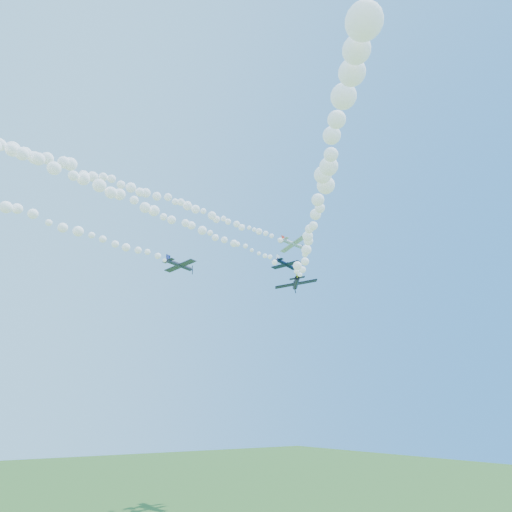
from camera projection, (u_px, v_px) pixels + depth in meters
plane_white at (293, 244)px, 104.28m from camera, size 7.55×7.78×2.51m
smoke_trail_white at (161, 198)px, 81.68m from camera, size 67.65×10.63×3.14m
plane_navy at (286, 264)px, 99.68m from camera, size 7.42×7.88×2.84m
smoke_trail_navy at (149, 208)px, 71.99m from camera, size 70.49×21.08×2.91m
plane_grey at (180, 265)px, 77.48m from camera, size 6.67×7.03×2.17m
plane_black at (296, 283)px, 77.15m from camera, size 7.06×6.73×2.15m
smoke_trail_black at (320, 188)px, 44.14m from camera, size 39.34×54.14×2.99m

